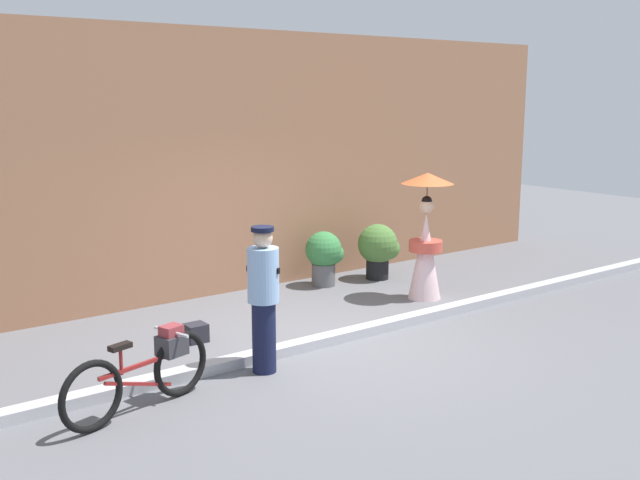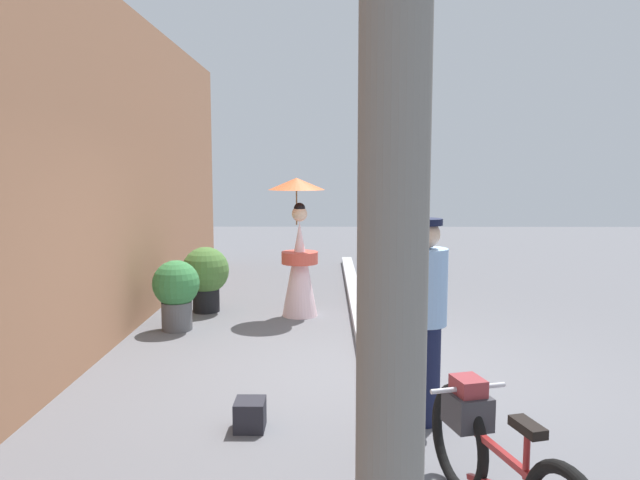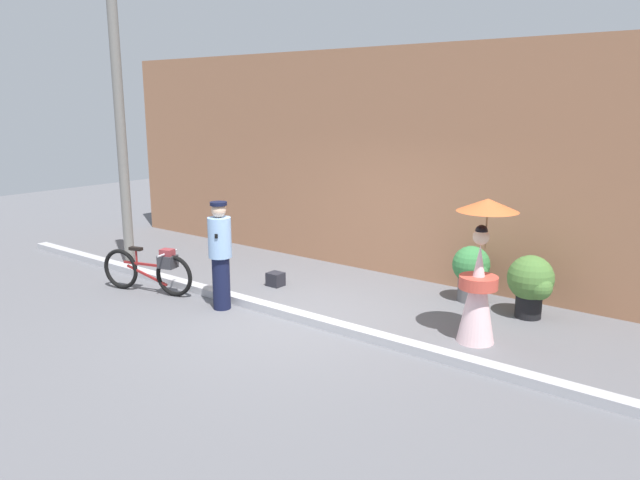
% 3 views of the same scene
% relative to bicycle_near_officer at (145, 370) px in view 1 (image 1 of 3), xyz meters
% --- Properties ---
extents(ground_plane, '(30.00, 30.00, 0.00)m').
position_rel_bicycle_near_officer_xyz_m(ground_plane, '(2.65, 0.49, -0.40)').
color(ground_plane, slate).
extents(building_wall, '(14.00, 0.40, 3.93)m').
position_rel_bicycle_near_officer_xyz_m(building_wall, '(2.65, 3.49, 1.57)').
color(building_wall, '#9E6B4C').
rests_on(building_wall, ground_plane).
extents(sidewalk_curb, '(14.00, 0.20, 0.12)m').
position_rel_bicycle_near_officer_xyz_m(sidewalk_curb, '(2.65, 0.49, -0.34)').
color(sidewalk_curb, '#B2B2B7').
rests_on(sidewalk_curb, ground_plane).
extents(bicycle_near_officer, '(1.67, 0.60, 0.76)m').
position_rel_bicycle_near_officer_xyz_m(bicycle_near_officer, '(0.00, 0.00, 0.00)').
color(bicycle_near_officer, black).
rests_on(bicycle_near_officer, ground_plane).
extents(person_officer, '(0.34, 0.34, 1.61)m').
position_rel_bicycle_near_officer_xyz_m(person_officer, '(1.45, 0.17, 0.46)').
color(person_officer, '#141938').
rests_on(person_officer, ground_plane).
extents(person_with_parasol, '(0.76, 0.76, 1.86)m').
position_rel_bicycle_near_officer_xyz_m(person_with_parasol, '(4.98, 1.29, 0.52)').
color(person_with_parasol, silver).
rests_on(person_with_parasol, ground_plane).
extents(potted_plant_by_door, '(0.59, 0.57, 0.87)m').
position_rel_bicycle_near_officer_xyz_m(potted_plant_by_door, '(4.23, 2.76, 0.10)').
color(potted_plant_by_door, '#59595B').
rests_on(potted_plant_by_door, ground_plane).
extents(potted_plant_small, '(0.67, 0.65, 0.91)m').
position_rel_bicycle_near_officer_xyz_m(potted_plant_small, '(5.21, 2.59, 0.13)').
color(potted_plant_small, black).
rests_on(potted_plant_small, ground_plane).
extents(backpack_on_pavement, '(0.25, 0.23, 0.23)m').
position_rel_bicycle_near_officer_xyz_m(backpack_on_pavement, '(1.31, 1.51, -0.28)').
color(backpack_on_pavement, '#26262D').
rests_on(backpack_on_pavement, ground_plane).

